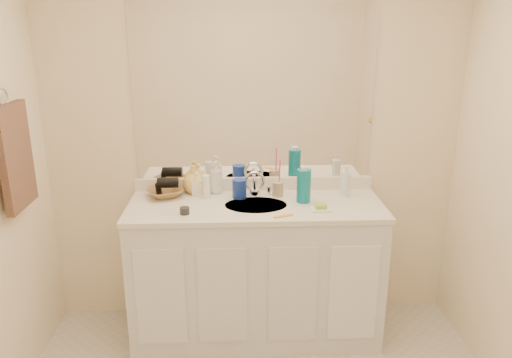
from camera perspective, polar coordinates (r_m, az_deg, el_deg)
name	(u,v)px	position (r m, az deg, el deg)	size (l,w,h in m)	color
wall_back	(254,141)	(3.15, -0.24, 4.40)	(2.60, 0.02, 2.40)	#FEECC7
vanity_cabinet	(256,272)	(3.16, -0.04, -10.57)	(1.50, 0.55, 0.85)	silver
countertop	(256,206)	(2.98, -0.04, -3.10)	(1.52, 0.57, 0.03)	white
backsplash	(254,184)	(3.21, -0.23, -0.54)	(1.52, 0.03, 0.08)	white
sink_basin	(256,207)	(2.96, -0.02, -3.18)	(0.37, 0.37, 0.02)	beige
faucet	(255,186)	(3.11, -0.16, -0.85)	(0.02, 0.02, 0.11)	silver
mirror	(254,83)	(3.08, -0.25, 10.91)	(1.48, 0.01, 1.20)	white
blue_mug	(239,189)	(3.06, -1.91, -1.10)	(0.09, 0.09, 0.12)	navy
tan_cup	(278,189)	(3.09, 2.50, -1.16)	(0.07, 0.07, 0.09)	tan
toothbrush	(280,173)	(3.06, 2.72, 0.70)	(0.01, 0.01, 0.18)	#F4407B
mouthwash_bottle	(304,186)	(2.99, 5.47, -0.78)	(0.08, 0.08, 0.20)	#0B778D
clear_pump_bottle	(345,184)	(3.13, 10.16, -0.59)	(0.06, 0.06, 0.15)	white
soap_dish	(321,209)	(2.89, 7.39, -3.44)	(0.11, 0.09, 0.01)	white
green_soap	(321,206)	(2.89, 7.40, -3.11)	(0.07, 0.05, 0.02)	#93C32F
orange_comb	(283,216)	(2.79, 3.13, -4.25)	(0.12, 0.02, 0.00)	orange
dark_jar	(185,211)	(2.84, -8.15, -3.60)	(0.05, 0.05, 0.04)	black
extra_white_bottle	(206,187)	(3.06, -5.70, -0.89)	(0.05, 0.05, 0.15)	white
soap_bottle_white	(216,177)	(3.13, -4.61, 0.19)	(0.08, 0.08, 0.21)	white
soap_bottle_cream	(197,183)	(3.13, -6.79, -0.50)	(0.07, 0.07, 0.15)	#F9F6CB
soap_bottle_yellow	(193,179)	(3.16, -7.17, -0.02)	(0.14, 0.14, 0.18)	#F6C75F
wicker_basket	(165,193)	(3.13, -10.33, -1.53)	(0.21, 0.21, 0.05)	brown
hair_dryer	(168,183)	(3.11, -10.03, -0.42)	(0.06, 0.06, 0.13)	black
towel_ring	(3,99)	(2.81, -26.94, 8.18)	(0.11, 0.11, 0.01)	silver
hand_towel	(16,157)	(2.86, -25.75, 2.30)	(0.04, 0.32, 0.55)	#402B22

